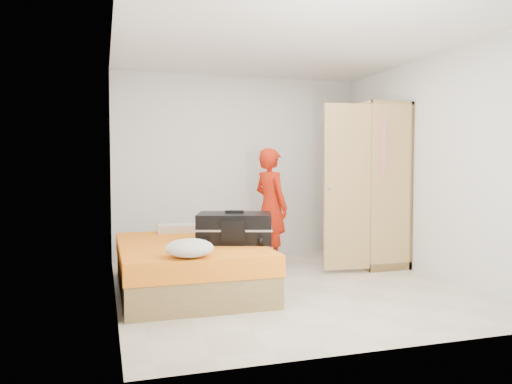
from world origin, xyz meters
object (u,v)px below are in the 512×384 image
object	(u,v)px
person	(271,207)
bed	(189,266)
wardrobe	(366,189)
round_cushion	(190,248)
suitcase	(235,228)

from	to	relation	value
person	bed	bearing A→B (deg)	106.47
wardrobe	person	size ratio (longest dim) A/B	1.37
round_cushion	person	bearing A→B (deg)	52.90
wardrobe	round_cushion	size ratio (longest dim) A/B	4.91
bed	suitcase	bearing A→B (deg)	-13.34
wardrobe	round_cushion	bearing A→B (deg)	-149.24
bed	person	bearing A→B (deg)	38.07
wardrobe	person	distance (m)	1.30
bed	suitcase	size ratio (longest dim) A/B	2.20
person	suitcase	distance (m)	1.34
person	wardrobe	bearing A→B (deg)	-122.90
person	suitcase	world-z (taller)	person
bed	round_cushion	distance (m)	0.92
person	round_cushion	size ratio (longest dim) A/B	3.59
person	round_cushion	distance (m)	2.29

